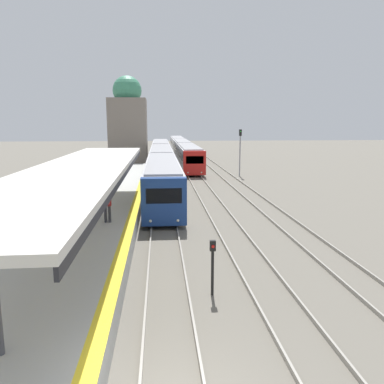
{
  "coord_description": "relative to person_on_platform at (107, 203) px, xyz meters",
  "views": [
    {
      "loc": [
        -0.2,
        -6.68,
        5.85
      ],
      "look_at": [
        1.79,
        16.27,
        1.6
      ],
      "focal_mm": 35.0,
      "sensor_mm": 36.0,
      "label": 1
    }
  ],
  "objects": [
    {
      "name": "train_far",
      "position": [
        6.44,
        45.22,
        -0.24
      ],
      "size": [
        2.48,
        47.23,
        3.01
      ],
      "color": "red",
      "rests_on": "ground_plane"
    },
    {
      "name": "train_near",
      "position": [
        2.85,
        26.01,
        -0.22
      ],
      "size": [
        2.53,
        49.15,
        3.03
      ],
      "color": "navy",
      "rests_on": "ground_plane"
    },
    {
      "name": "signal_mast_far",
      "position": [
        11.55,
        22.4,
        1.34
      ],
      "size": [
        0.28,
        0.29,
        5.18
      ],
      "color": "gray",
      "rests_on": "ground_plane"
    },
    {
      "name": "platform_canopy",
      "position": [
        -0.79,
        -1.4,
        1.96
      ],
      "size": [
        4.0,
        23.71,
        3.07
      ],
      "color": "beige",
      "rests_on": "station_platform"
    },
    {
      "name": "person_on_platform",
      "position": [
        0.0,
        0.0,
        0.0
      ],
      "size": [
        0.4,
        0.4,
        1.66
      ],
      "color": "#2D2D33",
      "rests_on": "station_platform"
    },
    {
      "name": "signal_post_near",
      "position": [
        4.39,
        -6.6,
        -0.7
      ],
      "size": [
        0.2,
        0.21,
        1.97
      ],
      "color": "black",
      "rests_on": "ground_plane"
    },
    {
      "name": "distant_domed_building",
      "position": [
        -1.59,
        34.21,
        3.79
      ],
      "size": [
        5.06,
        5.06,
        12.15
      ],
      "color": "slate",
      "rests_on": "ground_plane"
    }
  ]
}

